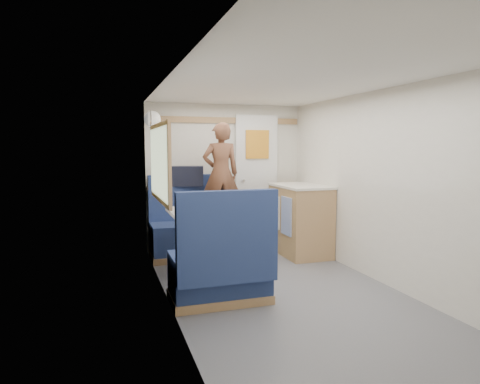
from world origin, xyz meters
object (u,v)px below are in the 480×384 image
object	(u,v)px
duffel_bag	(183,176)
tumbler_mid	(182,205)
bread_loaf	(212,202)
tumbler_right	(208,205)
dome_light	(152,119)
person	(221,173)
bench_far	(185,234)
salt_grinder	(192,208)
dinette_table	(200,225)
bench_near	(221,271)
cheese_block	(215,209)
tumbler_left	(190,209)
wine_glass	(197,201)
orange_fruit	(223,207)
beer_glass	(218,205)
pepper_grinder	(198,208)
galley_counter	(300,219)
tray	(220,213)

from	to	relation	value
duffel_bag	tumbler_mid	distance (m)	1.01
bread_loaf	tumbler_right	bearing A→B (deg)	-113.25
dome_light	person	bearing A→B (deg)	-9.57
bench_far	salt_grinder	distance (m)	0.99
dinette_table	bench_near	xyz separation A→B (m)	(-0.00, -0.86, -0.27)
cheese_block	salt_grinder	bearing A→B (deg)	151.49
duffel_bag	tumbler_mid	world-z (taller)	duffel_bag
duffel_bag	tumbler_left	bearing A→B (deg)	-84.14
bench_far	wine_glass	distance (m)	1.08
dinette_table	orange_fruit	bearing A→B (deg)	-33.45
person	beer_glass	xyz separation A→B (m)	(-0.21, -0.63, -0.31)
beer_glass	salt_grinder	bearing A→B (deg)	-163.57
person	dinette_table	bearing A→B (deg)	62.20
duffel_bag	orange_fruit	distance (m)	1.31
bench_near	orange_fruit	world-z (taller)	bench_near
duffel_bag	orange_fruit	bearing A→B (deg)	-67.88
tumbler_mid	beer_glass	xyz separation A→B (m)	(0.38, -0.07, -0.00)
tumbler_mid	pepper_grinder	size ratio (longest dim) A/B	1.12
galley_counter	pepper_grinder	world-z (taller)	galley_counter
bench_near	tray	bearing A→B (deg)	75.54
dinette_table	dome_light	xyz separation A→B (m)	(-0.39, 0.85, 1.18)
dome_light	bread_loaf	world-z (taller)	dome_light
salt_grinder	orange_fruit	bearing A→B (deg)	-24.00
bench_far	tumbler_mid	bearing A→B (deg)	-102.74
cheese_block	tumbler_left	bearing A→B (deg)	-176.24
tumbler_left	pepper_grinder	world-z (taller)	tumbler_left
wine_glass	duffel_bag	bearing A→B (deg)	86.99
dome_light	cheese_block	distance (m)	1.49
dome_light	wine_glass	xyz separation A→B (m)	(0.35, -0.91, -0.91)
tumbler_left	beer_glass	distance (m)	0.43
bench_far	tumbler_right	distance (m)	0.96
galley_counter	tray	distance (m)	1.55
dinette_table	tumbler_mid	world-z (taller)	tumbler_mid
person	tumbler_mid	size ratio (longest dim) A/B	11.69
tumbler_mid	pepper_grinder	distance (m)	0.28
bench_near	tumbler_right	world-z (taller)	bench_near
orange_fruit	tumbler_right	xyz separation A→B (m)	(-0.13, 0.18, -0.00)
pepper_grinder	tumbler_mid	bearing A→B (deg)	115.47
dome_light	salt_grinder	bearing A→B (deg)	-70.76
tumbler_right	beer_glass	distance (m)	0.14
orange_fruit	person	bearing A→B (deg)	76.47
duffel_bag	salt_grinder	size ratio (longest dim) A/B	6.03
bench_near	galley_counter	size ratio (longest dim) A/B	1.14
wine_glass	bread_loaf	world-z (taller)	wine_glass
wine_glass	beer_glass	distance (m)	0.31
person	cheese_block	bearing A→B (deg)	74.02
bench_far	cheese_block	size ratio (longest dim) A/B	10.45
bench_far	beer_glass	size ratio (longest dim) A/B	10.51
galley_counter	pepper_grinder	bearing A→B (deg)	-156.81
cheese_block	tumbler_left	world-z (taller)	tumbler_left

